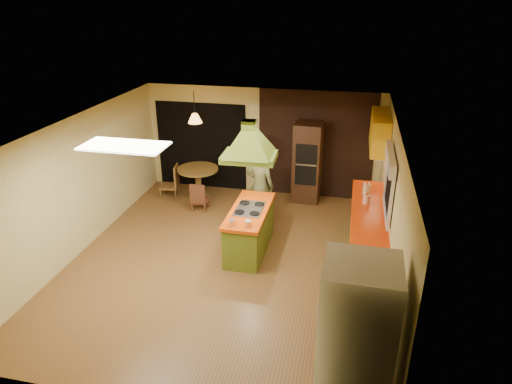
% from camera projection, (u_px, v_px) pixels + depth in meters
% --- Properties ---
extents(ground, '(6.50, 6.50, 0.00)m').
position_uv_depth(ground, '(227.00, 260.00, 8.29)').
color(ground, brown).
rests_on(ground, ground).
extents(room_walls, '(5.50, 6.50, 6.50)m').
position_uv_depth(room_walls, '(225.00, 198.00, 7.79)').
color(room_walls, beige).
rests_on(room_walls, ground).
extents(ceiling_plane, '(6.50, 6.50, 0.00)m').
position_uv_depth(ceiling_plane, '(223.00, 127.00, 7.28)').
color(ceiling_plane, silver).
rests_on(ceiling_plane, room_walls).
extents(brick_panel, '(2.64, 0.03, 2.50)m').
position_uv_depth(brick_panel, '(316.00, 145.00, 10.43)').
color(brick_panel, '#381E14').
rests_on(brick_panel, ground).
extents(nook_opening, '(2.20, 0.03, 2.10)m').
position_uv_depth(nook_opening, '(202.00, 146.00, 11.04)').
color(nook_opening, black).
rests_on(nook_opening, ground).
extents(right_counter, '(0.62, 3.05, 0.92)m').
position_uv_depth(right_counter, '(367.00, 236.00, 8.17)').
color(right_counter, olive).
rests_on(right_counter, ground).
extents(upper_cabinets, '(0.34, 1.40, 0.70)m').
position_uv_depth(upper_cabinets, '(380.00, 132.00, 8.98)').
color(upper_cabinets, yellow).
rests_on(upper_cabinets, room_walls).
extents(window_right, '(0.12, 1.35, 1.06)m').
position_uv_depth(window_right, '(390.00, 173.00, 7.41)').
color(window_right, black).
rests_on(window_right, room_walls).
extents(fluor_panel, '(1.20, 0.60, 0.03)m').
position_uv_depth(fluor_panel, '(124.00, 146.00, 6.42)').
color(fluor_panel, white).
rests_on(fluor_panel, ceiling_plane).
extents(kitchen_island, '(0.68, 1.67, 0.85)m').
position_uv_depth(kitchen_island, '(250.00, 229.00, 8.48)').
color(kitchen_island, '#606E1B').
rests_on(kitchen_island, ground).
extents(range_hood, '(0.95, 0.70, 0.78)m').
position_uv_depth(range_hood, '(249.00, 134.00, 7.74)').
color(range_hood, olive).
rests_on(range_hood, ceiling_plane).
extents(man, '(0.65, 0.48, 1.61)m').
position_uv_depth(man, '(260.00, 186.00, 9.39)').
color(man, brown).
rests_on(man, ground).
extents(refrigerator, '(0.82, 0.78, 1.96)m').
position_uv_depth(refrigerator, '(355.00, 340.00, 5.00)').
color(refrigerator, white).
rests_on(refrigerator, ground).
extents(wall_oven, '(0.64, 0.63, 1.84)m').
position_uv_depth(wall_oven, '(307.00, 163.00, 10.34)').
color(wall_oven, '#432615').
rests_on(wall_oven, ground).
extents(dining_table, '(0.95, 0.95, 0.72)m').
position_uv_depth(dining_table, '(198.00, 177.00, 10.67)').
color(dining_table, brown).
rests_on(dining_table, ground).
extents(chair_left, '(0.48, 0.48, 0.77)m').
position_uv_depth(chair_left, '(169.00, 181.00, 10.77)').
color(chair_left, brown).
rests_on(chair_left, ground).
extents(chair_near, '(0.36, 0.36, 0.65)m').
position_uv_depth(chair_near, '(200.00, 196.00, 10.12)').
color(chair_near, brown).
rests_on(chair_near, ground).
extents(pendant_lamp, '(0.33, 0.33, 0.20)m').
position_uv_depth(pendant_lamp, '(195.00, 118.00, 10.11)').
color(pendant_lamp, '#FF9E3F').
rests_on(pendant_lamp, ceiling_plane).
extents(canister_large, '(0.15, 0.15, 0.21)m').
position_uv_depth(canister_large, '(367.00, 189.00, 8.70)').
color(canister_large, beige).
rests_on(canister_large, right_counter).
extents(canister_medium, '(0.14, 0.14, 0.18)m').
position_uv_depth(canister_medium, '(367.00, 187.00, 8.83)').
color(canister_medium, beige).
rests_on(canister_medium, right_counter).
extents(canister_small, '(0.16, 0.16, 0.17)m').
position_uv_depth(canister_small, '(367.00, 199.00, 8.32)').
color(canister_small, beige).
rests_on(canister_small, right_counter).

